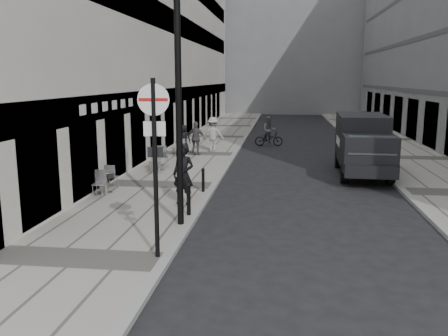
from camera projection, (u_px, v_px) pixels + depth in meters
The scene contains 18 objects.
ground at pixel (123, 330), 7.90m from camera, with size 120.00×120.00×0.00m, color black.
sidewalk at pixel (197, 154), 25.68m from camera, with size 4.00×60.00×0.12m, color gray.
far_sidewalk at pixel (408, 159), 24.35m from camera, with size 4.00×60.00×0.12m, color gray.
building_left at pixel (153, 2), 30.83m from camera, with size 4.00×45.00×18.00m, color silver.
building_far at pixel (277, 23), 60.25m from camera, with size 24.00×16.00×22.00m, color gray.
walking_man at pixel (183, 174), 15.22m from camera, with size 0.70×0.46×1.93m, color black.
sign_post at pixel (155, 145), 10.35m from camera, with size 0.69×0.15×4.02m.
lamppost at pixel (178, 86), 12.54m from camera, with size 0.31×0.31×6.85m.
bollard_near at pixel (189, 200), 14.04m from camera, with size 0.12×0.12×0.89m, color black.
bollard_far at pixel (203, 181), 16.93m from camera, with size 0.11×0.11×0.80m, color black.
panel_van at pixel (363, 142), 20.32m from camera, with size 2.22×5.51×2.55m.
cyclist at pixel (269, 134), 29.18m from camera, with size 1.75×0.77×1.83m.
pedestrian_a at pixel (196, 138), 24.90m from camera, with size 1.04×0.43×1.78m, color #4E4E52.
pedestrian_b at pixel (213, 134), 26.22m from camera, with size 1.23×0.70×1.90m, color #ADA9A0.
pedestrian_c at pixel (184, 139), 25.69m from camera, with size 0.75×0.49×1.54m, color black.
cafe_table_near at pixel (159, 159), 20.83m from camera, with size 0.79×1.79×1.02m.
cafe_table_mid at pixel (106, 180), 16.71m from camera, with size 0.71×1.61×0.92m.
cafe_table_far at pixel (181, 147), 25.16m from camera, with size 0.62×1.40×0.80m.
Camera 1 is at (2.57, -6.99, 4.13)m, focal length 38.00 mm.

